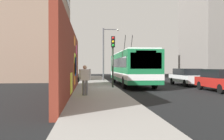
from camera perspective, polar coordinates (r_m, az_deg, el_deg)
ground_plane at (r=18.93m, az=1.22°, el=-4.53°), size 80.00×80.00×0.00m
sidewalk_slab at (r=18.79m, az=-3.64°, el=-4.34°), size 48.00×3.20×0.15m
graffiti_wall at (r=15.46m, az=-9.68°, el=1.93°), size 15.40×0.32×4.14m
building_far_left at (r=33.98m, az=-17.86°, el=13.95°), size 11.79×8.46×19.04m
building_far_right at (r=41.47m, az=22.64°, el=12.04°), size 10.62×6.97×19.78m
city_bus at (r=22.97m, az=4.50°, el=0.76°), size 11.92×2.69×4.91m
parked_car_red at (r=18.71m, az=24.03°, el=-2.10°), size 4.41×1.75×1.58m
parked_car_white at (r=23.78m, az=17.25°, el=-1.46°), size 4.91×1.91×1.58m
pedestrian_near_wall at (r=13.66m, az=-6.43°, el=-1.81°), size 0.23×0.75×1.68m
traffic_light at (r=18.69m, az=0.21°, el=4.07°), size 0.49×0.28×3.96m
street_lamp at (r=28.60m, az=-1.58°, el=4.74°), size 0.44×1.94×6.15m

